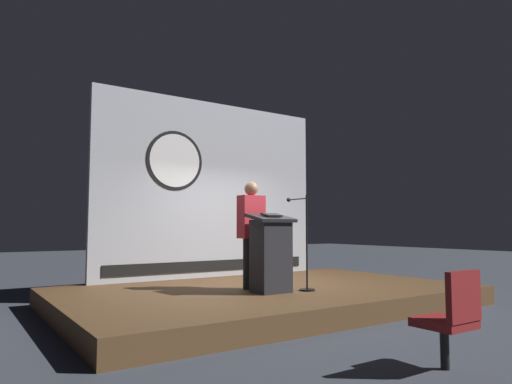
# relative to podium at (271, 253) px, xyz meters

# --- Properties ---
(ground_plane) EXTENTS (40.00, 40.00, 0.00)m
(ground_plane) POSITION_rel_podium_xyz_m (0.30, 0.56, -0.88)
(ground_plane) COLOR #383D47
(stage_platform) EXTENTS (6.40, 4.00, 0.30)m
(stage_platform) POSITION_rel_podium_xyz_m (0.30, 0.56, -0.73)
(stage_platform) COLOR brown
(stage_platform) RESTS_ON ground
(banner_display) EXTENTS (4.76, 0.12, 3.46)m
(banner_display) POSITION_rel_podium_xyz_m (0.28, 2.40, 1.14)
(banner_display) COLOR #B2B7C1
(banner_display) RESTS_ON stage_platform
(podium) EXTENTS (0.64, 0.50, 1.19)m
(podium) POSITION_rel_podium_xyz_m (0.00, 0.00, 0.00)
(podium) COLOR #26262B
(podium) RESTS_ON stage_platform
(speaker_person) EXTENTS (0.40, 0.26, 1.69)m
(speaker_person) POSITION_rel_podium_xyz_m (-0.04, 0.48, 0.28)
(speaker_person) COLOR black
(speaker_person) RESTS_ON stage_platform
(microphone_stand) EXTENTS (0.24, 0.60, 1.47)m
(microphone_stand) POSITION_rel_podium_xyz_m (0.57, -0.09, -0.06)
(microphone_stand) COLOR black
(microphone_stand) RESTS_ON stage_platform
(audience_chair_left) EXTENTS (0.44, 0.45, 0.89)m
(audience_chair_left) POSITION_rel_podium_xyz_m (-0.27, -3.13, -0.39)
(audience_chair_left) COLOR black
(audience_chair_left) RESTS_ON ground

